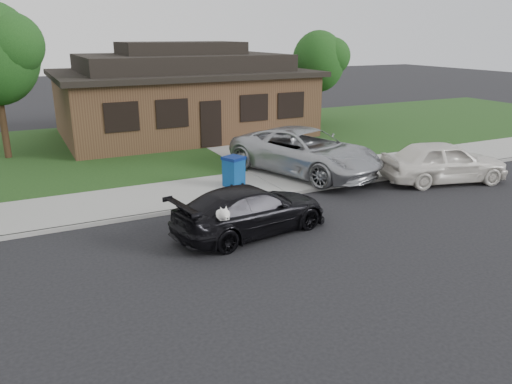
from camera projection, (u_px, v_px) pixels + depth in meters
name	position (u px, v px, depth m)	size (l,w,h in m)	color
ground	(223.00, 257.00, 12.11)	(120.00, 120.00, 0.00)	black
sidewalk	(164.00, 197.00, 16.37)	(60.00, 3.00, 0.12)	gray
curb	(178.00, 211.00, 15.09)	(60.00, 0.12, 0.12)	gray
lawn	(116.00, 149.00, 23.21)	(60.00, 13.00, 0.13)	#193814
driveway	(260.00, 149.00, 23.16)	(4.50, 13.00, 0.14)	gray
sedan	(251.00, 210.00, 13.40)	(4.70, 2.55, 1.29)	black
minivan	(305.00, 151.00, 18.65)	(2.76, 5.98, 1.66)	#A9ACB1
white_compact	(444.00, 162.00, 18.00)	(1.80, 4.48, 1.53)	white
recycling_bin	(234.00, 171.00, 17.20)	(0.82, 0.82, 1.04)	navy
house	(183.00, 95.00, 25.97)	(12.60, 8.60, 4.65)	#422B1C
tree_1	(321.00, 60.00, 28.40)	(3.15, 3.00, 5.25)	#332114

